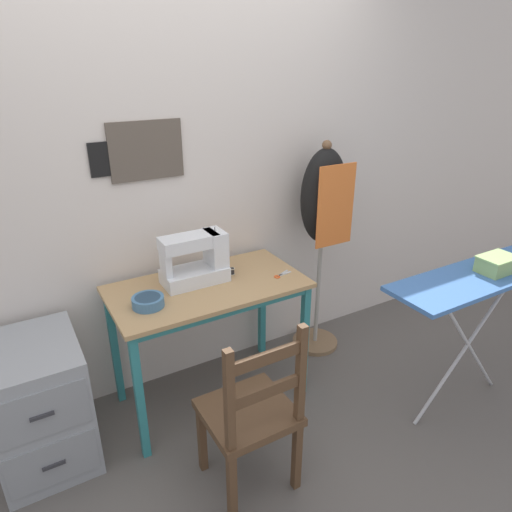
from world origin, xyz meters
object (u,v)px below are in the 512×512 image
object	(u,v)px
ironing_board	(482,282)
filing_cabinet	(41,404)
sewing_machine	(197,260)
storage_box	(497,264)
wooden_chair	(251,414)
fabric_bowl	(148,301)
thread_spool_near_machine	(232,271)
dress_form	(323,208)
scissors	(280,275)

from	to	relation	value
ironing_board	filing_cabinet	bearing A→B (deg)	159.66
sewing_machine	ironing_board	xyz separation A→B (m)	(1.25, -0.86, -0.08)
storage_box	wooden_chair	bearing A→B (deg)	173.95
fabric_bowl	ironing_board	world-z (taller)	ironing_board
thread_spool_near_machine	wooden_chair	size ratio (longest dim) A/B	0.04
fabric_bowl	storage_box	size ratio (longest dim) A/B	0.79
fabric_bowl	filing_cabinet	bearing A→B (deg)	172.65
fabric_bowl	wooden_chair	bearing A→B (deg)	-66.82
sewing_machine	wooden_chair	world-z (taller)	sewing_machine
sewing_machine	dress_form	size ratio (longest dim) A/B	0.26
scissors	filing_cabinet	xyz separation A→B (m)	(-1.32, 0.11, -0.43)
sewing_machine	wooden_chair	size ratio (longest dim) A/B	0.41
thread_spool_near_machine	wooden_chair	world-z (taller)	wooden_chair
filing_cabinet	ironing_board	xyz separation A→B (m)	(2.15, -0.80, 0.48)
dress_form	thread_spool_near_machine	bearing A→B (deg)	-174.09
dress_form	wooden_chair	bearing A→B (deg)	-141.00
filing_cabinet	storage_box	size ratio (longest dim) A/B	3.27
scissors	thread_spool_near_machine	xyz separation A→B (m)	(-0.23, 0.16, 0.02)
sewing_machine	fabric_bowl	world-z (taller)	sewing_machine
scissors	fabric_bowl	bearing A→B (deg)	177.21
sewing_machine	scissors	size ratio (longest dim) A/B	3.02
scissors	wooden_chair	distance (m)	0.82
thread_spool_near_machine	scissors	bearing A→B (deg)	-34.60
dress_form	ironing_board	distance (m)	1.01
storage_box	sewing_machine	bearing A→B (deg)	146.45
fabric_bowl	filing_cabinet	size ratio (longest dim) A/B	0.24
thread_spool_near_machine	filing_cabinet	xyz separation A→B (m)	(-1.10, -0.05, -0.45)
dress_form	scissors	bearing A→B (deg)	-153.89
scissors	wooden_chair	size ratio (longest dim) A/B	0.13
sewing_machine	thread_spool_near_machine	xyz separation A→B (m)	(0.20, -0.01, -0.11)
ironing_board	fabric_bowl	bearing A→B (deg)	155.44
fabric_bowl	wooden_chair	size ratio (longest dim) A/B	0.18
wooden_chair	storage_box	distance (m)	1.49
scissors	thread_spool_near_machine	world-z (taller)	thread_spool_near_machine
fabric_bowl	ironing_board	size ratio (longest dim) A/B	0.14
fabric_bowl	thread_spool_near_machine	xyz separation A→B (m)	(0.53, 0.12, -0.01)
sewing_machine	ironing_board	size ratio (longest dim) A/B	0.32
scissors	wooden_chair	xyz separation A→B (m)	(-0.50, -0.56, -0.34)
filing_cabinet	ironing_board	size ratio (longest dim) A/B	0.58
wooden_chair	filing_cabinet	size ratio (longest dim) A/B	1.37
wooden_chair	dress_form	size ratio (longest dim) A/B	0.63
scissors	storage_box	size ratio (longest dim) A/B	0.60
filing_cabinet	sewing_machine	bearing A→B (deg)	3.92
sewing_machine	filing_cabinet	xyz separation A→B (m)	(-0.90, -0.06, -0.56)
wooden_chair	dress_form	distance (m)	1.39
wooden_chair	scissors	bearing A→B (deg)	47.91
fabric_bowl	wooden_chair	world-z (taller)	wooden_chair
wooden_chair	ironing_board	world-z (taller)	wooden_chair
ironing_board	dress_form	bearing A→B (deg)	111.32
storage_box	scissors	bearing A→B (deg)	141.71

